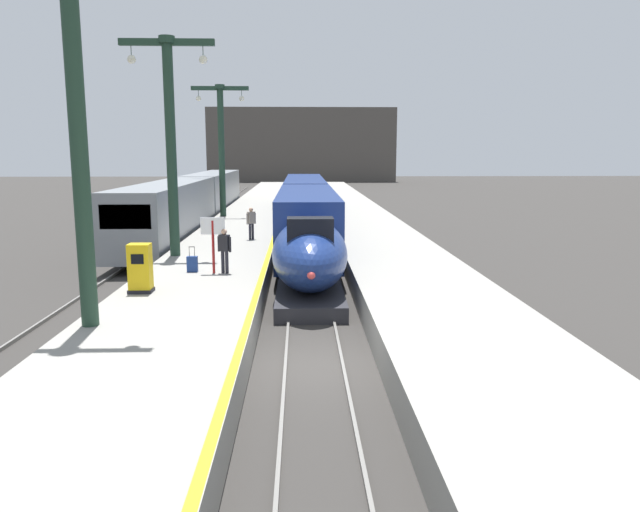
{
  "coord_description": "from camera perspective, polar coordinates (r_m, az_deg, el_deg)",
  "views": [
    {
      "loc": [
        -0.34,
        -15.21,
        5.55
      ],
      "look_at": [
        0.38,
        6.73,
        1.8
      ],
      "focal_mm": 34.0,
      "sensor_mm": 36.0,
      "label": 1
    }
  ],
  "objects": [
    {
      "name": "ground_plane",
      "position": [
        16.19,
        -0.57,
        -10.35
      ],
      "size": [
        260.0,
        260.0,
        0.0
      ],
      "primitive_type": "plane",
      "color": "#33302D"
    },
    {
      "name": "platform_left",
      "position": [
        40.44,
        -7.12,
        2.48
      ],
      "size": [
        4.8,
        110.0,
        1.05
      ],
      "primitive_type": "cube",
      "color": "gray",
      "rests_on": "ground"
    },
    {
      "name": "platform_right",
      "position": [
        40.51,
        4.37,
        2.54
      ],
      "size": [
        4.8,
        110.0,
        1.05
      ],
      "primitive_type": "cube",
      "color": "gray",
      "rests_on": "ground"
    },
    {
      "name": "platform_left_safety_stripe",
      "position": [
        40.23,
        -3.9,
        3.26
      ],
      "size": [
        0.2,
        107.8,
        0.01
      ],
      "primitive_type": "cube",
      "color": "yellow",
      "rests_on": "platform_left"
    },
    {
      "name": "rail_main_left",
      "position": [
        43.06,
        -2.4,
        2.36
      ],
      "size": [
        0.08,
        110.0,
        0.12
      ],
      "primitive_type": "cube",
      "color": "slate",
      "rests_on": "ground"
    },
    {
      "name": "rail_main_right",
      "position": [
        43.07,
        -0.4,
        2.37
      ],
      "size": [
        0.08,
        110.0,
        0.12
      ],
      "primitive_type": "cube",
      "color": "slate",
      "rests_on": "ground"
    },
    {
      "name": "rail_secondary_left",
      "position": [
        43.89,
        -13.04,
        2.26
      ],
      "size": [
        0.08,
        110.0,
        0.12
      ],
      "primitive_type": "cube",
      "color": "slate",
      "rests_on": "ground"
    },
    {
      "name": "rail_secondary_right",
      "position": [
        43.63,
        -11.11,
        2.29
      ],
      "size": [
        0.08,
        110.0,
        0.12
      ],
      "primitive_type": "cube",
      "color": "slate",
      "rests_on": "ground"
    },
    {
      "name": "highspeed_train_main",
      "position": [
        37.57,
        -1.35,
        4.16
      ],
      "size": [
        2.92,
        37.89,
        3.6
      ],
      "color": "navy",
      "rests_on": "ground"
    },
    {
      "name": "regional_train_adjacent",
      "position": [
        45.87,
        -11.65,
        5.22
      ],
      "size": [
        2.85,
        36.6,
        3.8
      ],
      "color": "gray",
      "rests_on": "ground"
    },
    {
      "name": "station_column_near",
      "position": [
        16.66,
        -21.97,
        13.17
      ],
      "size": [
        4.0,
        0.68,
        9.53
      ],
      "color": "#1E3828",
      "rests_on": "platform_left"
    },
    {
      "name": "station_column_mid",
      "position": [
        27.29,
        -13.92,
        11.72
      ],
      "size": [
        4.0,
        0.68,
        9.32
      ],
      "color": "#1E3828",
      "rests_on": "platform_left"
    },
    {
      "name": "station_column_far",
      "position": [
        44.08,
        -9.28,
        10.9
      ],
      "size": [
        4.0,
        0.68,
        9.18
      ],
      "color": "#1E3828",
      "rests_on": "platform_left"
    },
    {
      "name": "passenger_near_edge",
      "position": [
        23.04,
        -8.98,
        0.81
      ],
      "size": [
        0.53,
        0.35,
        1.69
      ],
      "color": "#23232D",
      "rests_on": "platform_left"
    },
    {
      "name": "passenger_mid_platform",
      "position": [
        31.88,
        -6.5,
        3.31
      ],
      "size": [
        0.47,
        0.41,
        1.69
      ],
      "color": "#23232D",
      "rests_on": "platform_left"
    },
    {
      "name": "rolling_suitcase",
      "position": [
        23.63,
        -11.93,
        -0.74
      ],
      "size": [
        0.4,
        0.22,
        0.98
      ],
      "color": "navy",
      "rests_on": "platform_left"
    },
    {
      "name": "ticket_machine_yellow",
      "position": [
        20.51,
        -16.56,
        -1.28
      ],
      "size": [
        0.76,
        0.62,
        1.6
      ],
      "color": "yellow",
      "rests_on": "platform_left"
    },
    {
      "name": "departure_info_board",
      "position": [
        23.05,
        -10.05,
        2.08
      ],
      "size": [
        0.9,
        0.1,
        2.12
      ],
      "color": "maroon",
      "rests_on": "platform_left"
    },
    {
      "name": "terminus_back_wall",
      "position": [
        117.22,
        -1.73,
        10.4
      ],
      "size": [
        36.0,
        2.0,
        14.0
      ],
      "primitive_type": "cube",
      "color": "#4C4742",
      "rests_on": "ground"
    }
  ]
}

